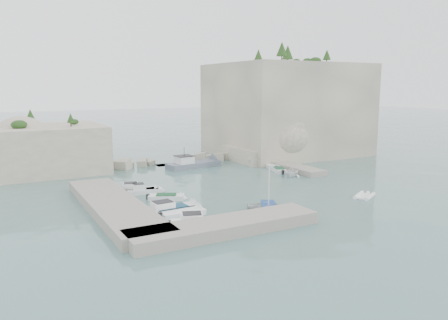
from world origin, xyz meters
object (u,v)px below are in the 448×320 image
motorboat_c (166,199)px  tender_east_c (270,167)px  motorboat_d (171,212)px  rowboat (269,210)px  motorboat_f (201,226)px  tender_east_d (257,165)px  motorboat_a (137,193)px  motorboat_e (182,215)px  inflatable_dinghy (364,197)px  tender_east_a (292,176)px  tender_east_b (279,172)px  work_boat (194,167)px  motorboat_b (144,193)px

motorboat_c → tender_east_c: 25.01m
motorboat_d → rowboat: (9.41, -4.07, 0.00)m
motorboat_f → tender_east_d: 32.63m
motorboat_a → motorboat_f: bearing=-67.0°
rowboat → tender_east_d: bearing=0.3°
rowboat → motorboat_a: bearing=66.0°
motorboat_e → tender_east_d: 29.95m
motorboat_f → motorboat_a: bearing=115.4°
motorboat_d → inflatable_dinghy: motorboat_d is taller
inflatable_dinghy → tender_east_d: size_ratio=0.85×
tender_east_c → inflatable_dinghy: bearing=-170.4°
motorboat_a → inflatable_dinghy: size_ratio=1.61×
tender_east_d → motorboat_c: bearing=108.3°
rowboat → tender_east_a: tender_east_a is taller
motorboat_a → tender_east_b: size_ratio=1.29×
inflatable_dinghy → tender_east_d: (0.43, 23.84, 0.00)m
tender_east_b → tender_east_c: bearing=3.5°
motorboat_c → motorboat_d: (-1.45, -5.09, 0.00)m
motorboat_a → inflatable_dinghy: motorboat_a is taller
inflatable_dinghy → tender_east_a: bearing=61.8°
motorboat_a → tender_east_d: bearing=39.0°
motorboat_a → work_boat: size_ratio=0.57×
tender_east_a → work_boat: (-9.35, 13.49, 0.00)m
motorboat_a → motorboat_d: bearing=-68.8°
tender_east_a → tender_east_b: tender_east_a is taller
motorboat_e → tender_east_d: size_ratio=1.20×
motorboat_b → tender_east_b: 22.69m
motorboat_e → tender_east_a: tender_east_a is taller
motorboat_d → tender_east_c: (23.75, 16.40, 0.00)m
tender_east_d → motorboat_f: bearing=123.6°
motorboat_c → motorboat_b: bearing=134.8°
motorboat_d → inflatable_dinghy: (22.21, -5.21, 0.00)m
motorboat_d → inflatable_dinghy: 22.81m
motorboat_c → tender_east_a: bearing=36.3°
inflatable_dinghy → tender_east_c: bearing=57.3°
motorboat_e → tender_east_a: size_ratio=1.57×
rowboat → inflatable_dinghy: size_ratio=1.28×
rowboat → tender_east_c: size_ratio=0.80×
motorboat_f → tender_east_d: tender_east_d is taller
tender_east_c → tender_east_b: bearing=177.7°
tender_east_a → tender_east_d: (0.50, 10.05, 0.00)m
tender_east_b → work_boat: (-9.81, 9.72, 0.00)m
motorboat_b → tender_east_a: (21.99, -0.52, 0.00)m
motorboat_c → motorboat_f: motorboat_f is taller
motorboat_b → motorboat_e: (0.40, -10.70, 0.00)m
motorboat_b → motorboat_a: bearing=136.5°
motorboat_d → work_boat: size_ratio=0.69×
tender_east_a → motorboat_a: bearing=76.0°
motorboat_f → tender_east_d: bearing=68.5°
motorboat_a → tender_east_a: tender_east_a is taller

